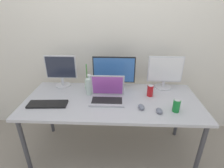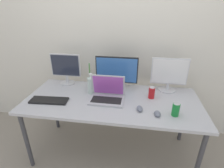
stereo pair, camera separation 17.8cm
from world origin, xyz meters
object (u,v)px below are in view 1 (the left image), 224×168
object	(u,v)px
soda_can_near_keyboard	(150,91)
bamboo_vase	(87,84)
monitor_left	(61,70)
soda_can_by_laptop	(176,106)
keyboard_main	(48,104)
water_bottle	(90,85)
mouse_by_keyboard	(141,107)
monitor_right	(165,72)
monitor_center	(114,72)
mouse_by_laptop	(159,111)
work_desk	(112,104)
laptop_silver	(107,94)

from	to	relation	value
soda_can_near_keyboard	bamboo_vase	bearing A→B (deg)	168.73
monitor_left	bamboo_vase	xyz separation A→B (m)	(0.32, -0.07, -0.14)
soda_can_by_laptop	bamboo_vase	bearing A→B (deg)	154.35
keyboard_main	water_bottle	xyz separation A→B (m)	(0.39, 0.25, 0.10)
mouse_by_keyboard	soda_can_by_laptop	world-z (taller)	soda_can_by_laptop
monitor_left	keyboard_main	size ratio (longest dim) A/B	0.99
bamboo_vase	monitor_right	bearing A→B (deg)	4.39
monitor_right	mouse_by_keyboard	distance (m)	0.59
monitor_right	mouse_by_keyboard	bearing A→B (deg)	-123.31
monitor_center	bamboo_vase	bearing A→B (deg)	-173.48
monitor_left	water_bottle	bearing A→B (deg)	-28.68
monitor_right	mouse_by_laptop	bearing A→B (deg)	-105.81
keyboard_main	monitor_right	bearing A→B (deg)	16.42
monitor_center	monitor_right	distance (m)	0.59
work_desk	monitor_left	world-z (taller)	monitor_left
laptop_silver	soda_can_by_laptop	bearing A→B (deg)	-16.22
soda_can_near_keyboard	monitor_center	bearing A→B (deg)	156.17
soda_can_by_laptop	bamboo_vase	size ratio (longest dim) A/B	0.41
monitor_right	mouse_by_keyboard	xyz separation A→B (m)	(-0.31, -0.47, -0.18)
monitor_center	mouse_by_keyboard	bearing A→B (deg)	-57.26
monitor_left	monitor_center	distance (m)	0.63
laptop_silver	bamboo_vase	bearing A→B (deg)	135.62
work_desk	keyboard_main	bearing A→B (deg)	-167.70
water_bottle	keyboard_main	bearing A→B (deg)	-147.40
monitor_center	mouse_by_keyboard	world-z (taller)	monitor_center
laptop_silver	mouse_by_laptop	distance (m)	0.55
monitor_left	soda_can_near_keyboard	size ratio (longest dim) A/B	3.03
soda_can_by_laptop	mouse_by_laptop	bearing A→B (deg)	-171.60
monitor_left	soda_can_near_keyboard	xyz separation A→B (m)	(1.03, -0.21, -0.14)
work_desk	bamboo_vase	xyz separation A→B (m)	(-0.30, 0.24, 0.12)
monitor_left	water_bottle	distance (m)	0.43
monitor_center	monitor_left	bearing A→B (deg)	176.92
keyboard_main	water_bottle	world-z (taller)	water_bottle
monitor_center	laptop_silver	xyz separation A→B (m)	(-0.06, -0.28, -0.15)
work_desk	mouse_by_keyboard	size ratio (longest dim) A/B	19.01
monitor_center	bamboo_vase	distance (m)	0.34
water_bottle	monitor_left	bearing A→B (deg)	151.32
monitor_left	mouse_by_laptop	bearing A→B (deg)	-26.32
work_desk	mouse_by_laptop	size ratio (longest dim) A/B	20.10
monitor_right	mouse_by_laptop	xyz separation A→B (m)	(-0.15, -0.53, -0.18)
mouse_by_keyboard	soda_can_near_keyboard	size ratio (longest dim) A/B	0.77
laptop_silver	water_bottle	world-z (taller)	laptop_silver
keyboard_main	laptop_silver	bearing A→B (deg)	9.38
keyboard_main	mouse_by_laptop	xyz separation A→B (m)	(1.09, -0.08, 0.01)
work_desk	soda_can_near_keyboard	size ratio (longest dim) A/B	14.60
monitor_center	bamboo_vase	world-z (taller)	monitor_center
keyboard_main	soda_can_near_keyboard	size ratio (longest dim) A/B	3.07
monitor_center	bamboo_vase	size ratio (longest dim) A/B	1.59
water_bottle	bamboo_vase	size ratio (longest dim) A/B	0.77
work_desk	mouse_by_laptop	bearing A→B (deg)	-25.98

